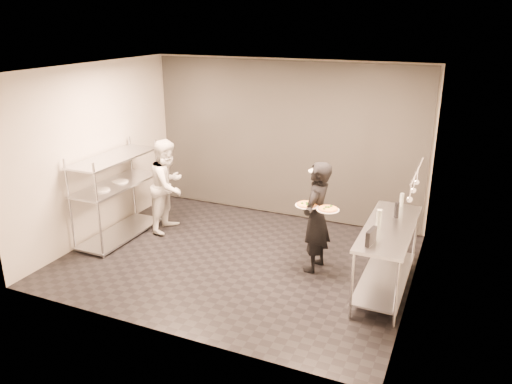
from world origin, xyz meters
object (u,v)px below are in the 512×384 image
at_px(chef, 168,185).
at_px(pizza_plate_near, 307,205).
at_px(bottle_green, 379,219).
at_px(bottle_dark, 397,210).
at_px(pos_monitor, 371,237).
at_px(waiter, 316,217).
at_px(prep_counter, 388,247).
at_px(pass_rack, 117,192).
at_px(bottle_clear, 402,200).
at_px(salad_plate, 317,170).
at_px(pizza_plate_far, 328,209).

distance_m(chef, pizza_plate_near, 2.67).
bearing_deg(bottle_green, bottle_dark, 70.63).
bearing_deg(pos_monitor, waiter, 146.37).
distance_m(waiter, pizza_plate_near, 0.29).
bearing_deg(pos_monitor, pizza_plate_near, 154.77).
distance_m(prep_counter, bottle_green, 0.45).
bearing_deg(pass_rack, prep_counter, 0.03).
bearing_deg(bottle_clear, waiter, -150.32).
height_order(waiter, salad_plate, waiter).
height_order(pizza_plate_near, salad_plate, salad_plate).
distance_m(waiter, bottle_clear, 1.24).
distance_m(chef, pos_monitor, 3.81).
height_order(pass_rack, pizza_plate_near, pass_rack).
bearing_deg(pizza_plate_near, chef, 168.28).
xyz_separation_m(bottle_green, bottle_clear, (0.15, 0.92, -0.03)).
bearing_deg(pass_rack, waiter, 3.42).
bearing_deg(pizza_plate_far, pizza_plate_near, 174.99).
bearing_deg(prep_counter, pizza_plate_near, 177.82).
height_order(prep_counter, pizza_plate_far, pizza_plate_far).
distance_m(pass_rack, salad_plate, 3.29).
xyz_separation_m(chef, pos_monitor, (3.61, -1.20, 0.23)).
distance_m(salad_plate, bottle_green, 1.24).
relative_size(prep_counter, bottle_dark, 8.32).
bearing_deg(pos_monitor, prep_counter, 87.19).
distance_m(prep_counter, chef, 3.78).
height_order(waiter, bottle_dark, waiter).
xyz_separation_m(prep_counter, pizza_plate_far, (-0.82, 0.02, 0.40)).
distance_m(waiter, bottle_green, 0.99).
height_order(chef, pizza_plate_far, chef).
height_order(pass_rack, pos_monitor, pass_rack).
relative_size(chef, bottle_clear, 8.27).
relative_size(pizza_plate_far, salad_plate, 1.22).
relative_size(salad_plate, bottle_clear, 1.31).
bearing_deg(pizza_plate_near, bottle_green, -9.11).
height_order(salad_plate, bottle_dark, salad_plate).
distance_m(bottle_clear, bottle_dark, 0.48).
relative_size(bottle_clear, bottle_dark, 0.88).
bearing_deg(bottle_green, pos_monitor, -89.48).
bearing_deg(prep_counter, salad_plate, 156.03).
distance_m(pizza_plate_near, bottle_dark, 1.19).
bearing_deg(salad_plate, prep_counter, -23.97).
bearing_deg(bottle_green, prep_counter, 43.47).
bearing_deg(prep_counter, bottle_dark, 84.55).
distance_m(prep_counter, pizza_plate_near, 1.20).
relative_size(pizza_plate_far, bottle_dark, 1.41).
bearing_deg(prep_counter, pass_rack, -179.97).
xyz_separation_m(chef, bottle_dark, (3.76, -0.26, 0.24)).
xyz_separation_m(waiter, pizza_plate_near, (-0.10, -0.15, 0.22)).
distance_m(pos_monitor, bottle_dark, 0.96).
relative_size(salad_plate, pos_monitor, 0.97).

